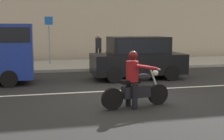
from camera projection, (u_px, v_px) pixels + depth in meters
name	position (u px, v px, depth m)	size (l,w,h in m)	color
ground_plane	(129.00, 96.00, 9.96)	(80.00, 80.00, 0.00)	black
sidewalk_slab	(89.00, 65.00, 17.65)	(40.00, 4.40, 0.14)	#99968E
lane_marking_stripe	(97.00, 92.00, 10.62)	(18.00, 0.14, 0.01)	silver
motorcycle_with_rider_crimson	(136.00, 84.00, 8.50)	(2.03, 0.76, 1.57)	black
parked_hatchback_black	(138.00, 57.00, 13.15)	(3.92, 1.76, 1.80)	black
street_sign_post	(49.00, 35.00, 16.95)	(0.44, 0.08, 2.66)	gray
pedestrian_bystander	(98.00, 47.00, 17.11)	(0.34, 0.34, 1.67)	black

